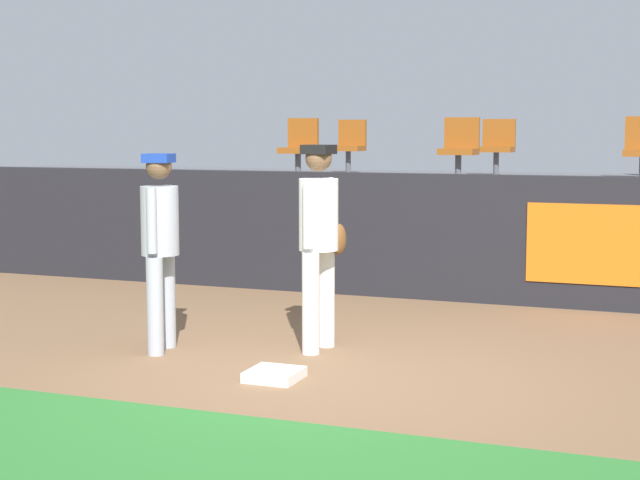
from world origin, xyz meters
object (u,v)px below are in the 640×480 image
first_base (274,375)px  seat_back_center (497,144)px  seat_front_center (460,146)px  player_runner_visitor (160,238)px  seat_front_left (300,145)px  player_fielder_home (319,233)px  seat_back_left (350,144)px

first_base → seat_back_center: 7.48m
first_base → seat_front_center: 5.74m
player_runner_visitor → seat_front_left: 5.02m
player_fielder_home → seat_front_left: 4.85m
first_base → seat_front_left: size_ratio=0.48×
player_runner_visitor → seat_front_center: bearing=152.3°
seat_back_center → seat_front_center: same height
seat_front_center → player_fielder_home: bearing=-93.3°
player_runner_visitor → player_fielder_home: bearing=102.5°
player_fielder_home → seat_front_center: (0.26, 4.37, 0.70)m
first_base → seat_back_left: seat_back_left is taller
player_fielder_home → seat_front_center: 4.44m
seat_back_left → seat_front_center: 2.79m
player_runner_visitor → seat_front_center: size_ratio=2.08×
seat_back_left → seat_front_center: same height
first_base → seat_back_left: size_ratio=0.48×
seat_back_center → seat_back_left: (-2.28, -0.00, -0.00)m
seat_front_left → seat_back_left: same height
first_base → seat_back_left: 7.71m
seat_front_left → seat_front_center: bearing=0.0°
seat_front_left → seat_back_center: same height
first_base → player_runner_visitor: player_runner_visitor is taller
player_fielder_home → seat_front_center: size_ratio=2.17×
player_runner_visitor → seat_front_left: size_ratio=2.08×
first_base → seat_back_center: seat_back_center is taller
first_base → seat_front_left: (-2.01, 5.47, 1.72)m
seat_back_center → seat_front_left: bearing=-142.8°
seat_back_center → seat_back_left: 2.28m
seat_front_left → first_base: bearing=-69.8°
seat_front_left → seat_back_left: (0.10, 1.80, 0.00)m
player_runner_visitor → seat_back_center: 6.97m
first_base → player_fielder_home: size_ratio=0.22×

